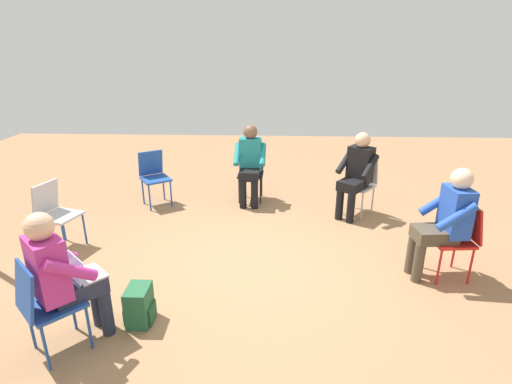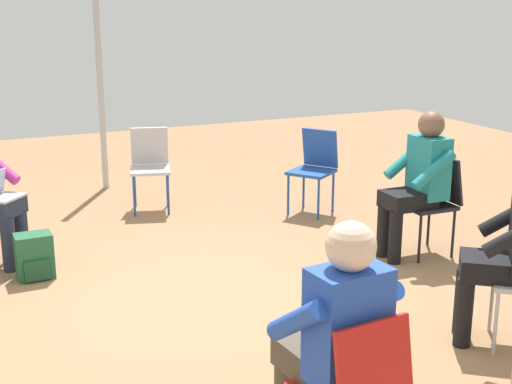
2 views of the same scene
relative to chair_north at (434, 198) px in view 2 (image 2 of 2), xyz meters
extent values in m
plane|color=#99704C|center=(0.12, -2.18, -0.50)|extent=(14.00, 14.00, 0.00)
cube|color=black|center=(0.00, -0.07, -0.06)|extent=(0.41, 0.41, 0.03)
cylinder|color=black|center=(0.16, -0.25, -0.29)|extent=(0.02, 0.02, 0.42)
cylinder|color=black|center=(-0.18, -0.24, -0.29)|extent=(0.02, 0.02, 0.42)
cylinder|color=black|center=(0.17, 0.09, -0.29)|extent=(0.02, 0.02, 0.42)
cylinder|color=black|center=(-0.17, 0.10, -0.29)|extent=(0.02, 0.02, 0.42)
cube|color=black|center=(0.00, 0.12, 0.15)|extent=(0.38, 0.10, 0.40)
cube|color=red|center=(2.46, -2.26, 0.15)|extent=(0.13, 0.39, 0.40)
cube|color=#1E4799|center=(-1.47, -0.37, -0.06)|extent=(0.56, 0.56, 0.03)
cylinder|color=#1E4799|center=(-1.23, -0.42, -0.29)|extent=(0.02, 0.02, 0.42)
cylinder|color=#1E4799|center=(-1.51, -0.61, -0.29)|extent=(0.02, 0.02, 0.42)
cylinder|color=#1E4799|center=(-1.42, -0.14, -0.29)|extent=(0.02, 0.02, 0.42)
cylinder|color=#1E4799|center=(-1.70, -0.33, -0.29)|extent=(0.02, 0.02, 0.42)
cube|color=#1E4799|center=(-1.57, -0.22, 0.15)|extent=(0.37, 0.29, 0.40)
cylinder|color=#B7B7BC|center=(1.65, -0.81, -0.29)|extent=(0.02, 0.02, 0.42)
cylinder|color=#B7B7BC|center=(1.38, -0.60, -0.29)|extent=(0.02, 0.02, 0.42)
cube|color=#B7B7BC|center=(-2.23, -1.83, -0.06)|extent=(0.50, 0.50, 0.03)
cylinder|color=#1E4799|center=(-2.02, -1.71, -0.29)|extent=(0.02, 0.02, 0.42)
cylinder|color=#1E4799|center=(-2.11, -2.04, -0.29)|extent=(0.02, 0.02, 0.42)
cylinder|color=#1E4799|center=(-2.34, -1.62, -0.29)|extent=(0.02, 0.02, 0.42)
cylinder|color=#1E4799|center=(-2.44, -1.94, -0.29)|extent=(0.02, 0.02, 0.42)
cube|color=#B7B7BC|center=(-2.41, -1.78, 0.15)|extent=(0.20, 0.39, 0.40)
cylinder|color=#1E4799|center=(-1.39, -3.32, -0.29)|extent=(0.02, 0.02, 0.42)
cylinder|color=#23283D|center=(-1.21, -3.24, -0.27)|extent=(0.11, 0.11, 0.45)
cylinder|color=#23283D|center=(-1.08, -3.36, -0.27)|extent=(0.11, 0.11, 0.45)
cube|color=#9EA0A5|center=(-1.18, -3.34, 0.09)|extent=(0.37, 0.37, 0.02)
cylinder|color=black|center=(1.47, -0.90, -0.27)|extent=(0.11, 0.11, 0.45)
cylinder|color=black|center=(1.33, -0.79, -0.27)|extent=(0.11, 0.11, 0.45)
cube|color=black|center=(1.50, -0.72, 0.01)|extent=(0.50, 0.52, 0.14)
cylinder|color=black|center=(1.40, -0.52, 0.30)|extent=(0.32, 0.37, 0.31)
cube|color=#4C4233|center=(2.08, -2.29, 0.01)|extent=(0.45, 0.34, 0.14)
cube|color=blue|center=(2.27, -2.27, 0.27)|extent=(0.25, 0.36, 0.52)
sphere|color=beige|center=(2.27, -2.27, 0.63)|extent=(0.22, 0.22, 0.22)
cylinder|color=blue|center=(2.19, -2.48, 0.30)|extent=(0.40, 0.12, 0.31)
cylinder|color=blue|center=(2.15, -2.08, 0.30)|extent=(0.40, 0.12, 0.31)
cylinder|color=black|center=(0.08, -0.43, -0.27)|extent=(0.11, 0.11, 0.45)
cylinder|color=black|center=(-0.10, -0.43, -0.27)|extent=(0.11, 0.11, 0.45)
cube|color=black|center=(-0.01, -0.26, 0.01)|extent=(0.31, 0.43, 0.14)
cube|color=teal|center=(0.00, -0.07, 0.27)|extent=(0.35, 0.23, 0.52)
sphere|color=brown|center=(0.00, -0.07, 0.63)|extent=(0.22, 0.22, 0.22)
cylinder|color=teal|center=(0.20, -0.18, 0.30)|extent=(0.10, 0.40, 0.31)
cylinder|color=teal|center=(-0.20, -0.17, 0.30)|extent=(0.10, 0.40, 0.31)
cube|color=#235B38|center=(-0.84, -3.19, -0.32)|extent=(0.20, 0.28, 0.36)
cube|color=#1C492C|center=(-0.84, -3.19, -0.40)|extent=(0.25, 0.20, 0.16)
cylinder|color=#B2B2B7|center=(-3.35, -2.04, 0.70)|extent=(0.07, 0.07, 2.39)
camera|label=1|loc=(0.35, -6.18, 1.91)|focal=28.00mm
camera|label=2|loc=(4.66, -3.82, 1.64)|focal=50.00mm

